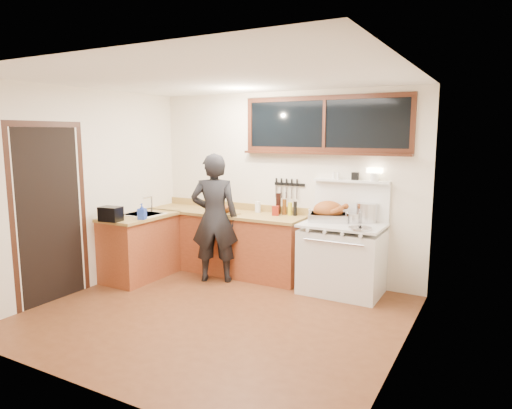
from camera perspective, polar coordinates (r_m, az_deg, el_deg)
The scene contains 20 objects.
ground_plane at distance 5.32m, azimuth -5.04°, elevation -13.68°, with size 4.00×3.50×0.02m, color #572D17.
room_shell at distance 4.93m, azimuth -5.30°, elevation 4.46°, with size 4.10×3.60×2.65m.
counter_back at distance 6.75m, azimuth -3.88°, elevation -4.62°, with size 2.44×0.64×1.00m.
counter_left at distance 6.66m, azimuth -14.33°, elevation -5.09°, with size 0.64×1.09×0.90m.
sink_unit at distance 6.62m, azimuth -13.89°, elevation -1.65°, with size 0.50×0.45×0.37m.
vintage_stove at distance 5.96m, azimuth 10.74°, elevation -6.44°, with size 1.02×0.74×1.60m.
back_window at distance 6.17m, azimuth 8.50°, elevation 9.13°, with size 2.32×0.13×0.77m.
left_doorway at distance 5.98m, azimuth -24.33°, elevation -0.96°, with size 0.02×1.04×2.17m.
knife_strip at distance 6.42m, azimuth 4.05°, elevation 2.46°, with size 0.46×0.03×0.28m.
man at distance 6.25m, azimuth -5.20°, elevation -1.70°, with size 0.76×0.65×1.77m.
soap_bottle at distance 6.21m, azimuth -14.07°, elevation -0.84°, with size 0.12×0.12×0.21m.
toaster at distance 6.20m, azimuth -17.71°, elevation -1.13°, with size 0.30×0.22×0.19m.
cutting_board at distance 6.45m, azimuth -3.85°, elevation -0.73°, with size 0.43×0.37×0.13m.
roast_turkey at distance 5.99m, azimuth 9.06°, elevation -1.05°, with size 0.59×0.51×0.26m.
stockpot at distance 6.00m, azimuth 13.67°, elevation -0.99°, with size 0.35×0.35×0.25m.
saucepan at distance 5.91m, azimuth 12.04°, elevation -1.68°, with size 0.18×0.29×0.13m.
pot_lid at distance 5.56m, azimuth 12.89°, elevation -2.91°, with size 0.36×0.36×0.04m.
coffee_tin at distance 6.32m, azimuth 2.46°, elevation -0.78°, with size 0.10×0.09×0.13m.
pitcher at distance 6.57m, azimuth 0.22°, elevation -0.30°, with size 0.10×0.10×0.16m.
bottle_cluster at distance 6.37m, azimuth 3.57°, elevation -0.20°, with size 0.32×0.07×0.30m.
Camera 1 is at (2.75, -4.07, 2.03)m, focal length 32.00 mm.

